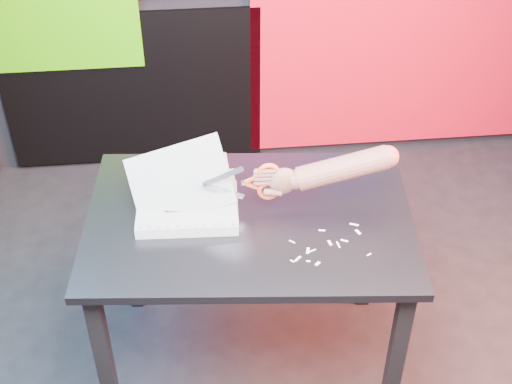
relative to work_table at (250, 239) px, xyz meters
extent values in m
cube|color=#262728|center=(0.29, -0.09, -0.65)|extent=(3.00, 3.00, 0.01)
cube|color=red|center=(0.94, 1.38, 0.20)|extent=(1.60, 0.02, 1.60)
cube|color=black|center=(-0.46, 1.38, -0.20)|extent=(1.30, 0.02, 0.85)
cube|color=black|center=(-0.51, -0.26, -0.29)|extent=(0.05, 0.05, 0.72)
cube|color=black|center=(-0.46, 0.35, -0.29)|extent=(0.05, 0.05, 0.72)
cube|color=black|center=(0.46, -0.35, -0.29)|extent=(0.05, 0.05, 0.72)
cube|color=black|center=(0.51, 0.26, -0.29)|extent=(0.05, 0.05, 0.72)
cube|color=#2E2E30|center=(0.00, 0.00, 0.09)|extent=(1.16, 0.83, 0.03)
cube|color=silver|center=(-0.20, 0.04, 0.12)|extent=(0.35, 0.26, 0.04)
cube|color=white|center=(-0.20, 0.04, 0.14)|extent=(0.34, 0.26, 0.00)
cube|color=white|center=(-0.20, 0.04, 0.15)|extent=(0.33, 0.25, 0.10)
cube|color=white|center=(-0.21, 0.05, 0.17)|extent=(0.35, 0.21, 0.18)
cube|color=white|center=(-0.22, 0.07, 0.22)|extent=(0.37, 0.18, 0.25)
cylinder|color=#2D2C34|center=(-0.36, -0.07, 0.14)|extent=(0.01, 0.01, 0.00)
cylinder|color=#2D2C34|center=(-0.33, -0.07, 0.14)|extent=(0.01, 0.01, 0.00)
cylinder|color=#2D2C34|center=(-0.30, -0.07, 0.14)|extent=(0.01, 0.01, 0.00)
cylinder|color=#2D2C34|center=(-0.27, -0.07, 0.14)|extent=(0.01, 0.01, 0.00)
cylinder|color=#2D2C34|center=(-0.24, -0.07, 0.14)|extent=(0.01, 0.01, 0.00)
cylinder|color=#2D2C34|center=(-0.21, -0.07, 0.14)|extent=(0.01, 0.01, 0.00)
cylinder|color=#2D2C34|center=(-0.18, -0.07, 0.14)|extent=(0.01, 0.01, 0.00)
cylinder|color=#2D2C34|center=(-0.15, -0.08, 0.14)|extent=(0.01, 0.01, 0.00)
cylinder|color=#2D2C34|center=(-0.12, -0.08, 0.14)|extent=(0.01, 0.01, 0.00)
cylinder|color=#2D2C34|center=(-0.09, -0.08, 0.14)|extent=(0.01, 0.01, 0.00)
cylinder|color=#2D2C34|center=(-0.06, -0.08, 0.14)|extent=(0.01, 0.01, 0.00)
cylinder|color=#2D2C34|center=(-0.35, 0.16, 0.14)|extent=(0.01, 0.01, 0.00)
cylinder|color=#2D2C34|center=(-0.32, 0.16, 0.14)|extent=(0.01, 0.01, 0.00)
cylinder|color=#2D2C34|center=(-0.29, 0.15, 0.14)|extent=(0.01, 0.01, 0.00)
cylinder|color=#2D2C34|center=(-0.26, 0.15, 0.14)|extent=(0.01, 0.01, 0.00)
cylinder|color=#2D2C34|center=(-0.23, 0.15, 0.14)|extent=(0.01, 0.01, 0.00)
cylinder|color=#2D2C34|center=(-0.20, 0.15, 0.14)|extent=(0.01, 0.01, 0.00)
cylinder|color=#2D2C34|center=(-0.17, 0.15, 0.14)|extent=(0.01, 0.01, 0.00)
cylinder|color=#2D2C34|center=(-0.14, 0.15, 0.14)|extent=(0.01, 0.01, 0.00)
cylinder|color=#2D2C34|center=(-0.11, 0.15, 0.14)|extent=(0.01, 0.01, 0.00)
cylinder|color=#2D2C34|center=(-0.08, 0.14, 0.14)|extent=(0.01, 0.01, 0.00)
cylinder|color=#2D2C34|center=(-0.05, 0.14, 0.14)|extent=(0.01, 0.01, 0.00)
cube|color=black|center=(-0.28, 0.09, 0.14)|extent=(0.06, 0.01, 0.00)
cube|color=black|center=(-0.19, 0.06, 0.14)|extent=(0.04, 0.01, 0.00)
cube|color=black|center=(-0.24, 0.00, 0.14)|extent=(0.08, 0.01, 0.00)
cube|color=#B3B9D2|center=(-0.08, 0.02, 0.26)|extent=(0.14, 0.01, 0.08)
cube|color=#B3B9D2|center=(-0.08, 0.02, 0.20)|extent=(0.14, 0.01, 0.08)
cylinder|color=#B3B9D2|center=(-0.02, 0.02, 0.23)|extent=(0.02, 0.01, 0.01)
cube|color=#FF4A26|center=(0.01, 0.02, 0.22)|extent=(0.05, 0.01, 0.03)
cube|color=#FF4A26|center=(0.01, 0.02, 0.24)|extent=(0.05, 0.01, 0.03)
torus|color=#FF4A26|center=(0.07, 0.02, 0.27)|extent=(0.08, 0.02, 0.08)
torus|color=#FF4A26|center=(0.07, 0.02, 0.20)|extent=(0.08, 0.02, 0.08)
ellipsoid|color=#915349|center=(0.11, 0.02, 0.23)|extent=(0.10, 0.06, 0.10)
cylinder|color=#915349|center=(0.07, 0.02, 0.23)|extent=(0.07, 0.02, 0.02)
cylinder|color=#915349|center=(0.07, 0.02, 0.25)|extent=(0.07, 0.02, 0.02)
cylinder|color=#915349|center=(0.07, 0.02, 0.26)|extent=(0.06, 0.02, 0.02)
cylinder|color=#915349|center=(0.07, 0.02, 0.27)|extent=(0.06, 0.02, 0.02)
cylinder|color=#915349|center=(0.08, 0.00, 0.20)|extent=(0.07, 0.04, 0.03)
cylinder|color=#915349|center=(0.16, 0.01, 0.24)|extent=(0.06, 0.07, 0.07)
cylinder|color=#915349|center=(0.31, 0.01, 0.27)|extent=(0.31, 0.09, 0.15)
sphere|color=#915349|center=(0.45, 0.01, 0.31)|extent=(0.08, 0.08, 0.08)
cube|color=white|center=(0.35, -0.11, 0.10)|extent=(0.02, 0.03, 0.00)
cube|color=white|center=(0.19, -0.25, 0.10)|extent=(0.02, 0.02, 0.00)
cube|color=white|center=(0.27, -0.17, 0.10)|extent=(0.01, 0.03, 0.00)
cube|color=white|center=(0.18, -0.19, 0.10)|extent=(0.03, 0.01, 0.00)
cube|color=white|center=(0.23, -0.09, 0.10)|extent=(0.02, 0.01, 0.00)
cube|color=white|center=(0.36, -0.22, 0.10)|extent=(0.02, 0.01, 0.00)
cube|color=white|center=(0.24, -0.16, 0.10)|extent=(0.01, 0.03, 0.00)
cube|color=white|center=(0.16, -0.23, 0.10)|extent=(0.01, 0.01, 0.00)
cube|color=white|center=(0.13, -0.22, 0.10)|extent=(0.02, 0.02, 0.00)
cube|color=white|center=(0.17, -0.18, 0.10)|extent=(0.02, 0.03, 0.00)
cube|color=white|center=(0.34, -0.08, 0.10)|extent=(0.03, 0.02, 0.00)
cube|color=white|center=(0.11, -0.23, 0.10)|extent=(0.01, 0.01, 0.00)
cube|color=white|center=(0.29, -0.15, 0.10)|extent=(0.02, 0.02, 0.00)
cube|color=white|center=(0.12, -0.14, 0.10)|extent=(0.02, 0.02, 0.00)
camera|label=1|loc=(-0.16, -1.81, 1.66)|focal=50.00mm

